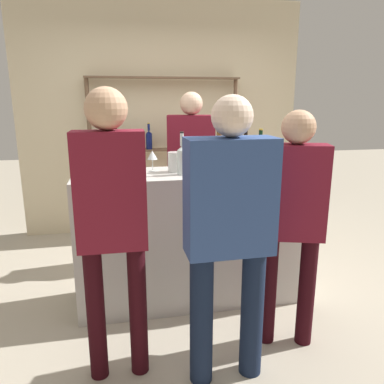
{
  "coord_description": "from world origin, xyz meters",
  "views": [
    {
      "loc": [
        -0.56,
        -2.84,
        1.66
      ],
      "look_at": [
        0.0,
        0.0,
        0.93
      ],
      "focal_mm": 35.0,
      "sensor_mm": 36.0,
      "label": 1
    }
  ],
  "objects_px": {
    "counter_bottle_1": "(245,154)",
    "counter_bottle_2": "(219,156)",
    "counter_bottle_4": "(182,159)",
    "counter_bottle_3": "(260,153)",
    "customer_center": "(229,225)",
    "counter_bottle_0": "(112,157)",
    "customer_left": "(112,214)",
    "cork_jar": "(175,162)",
    "customer_right": "(293,213)",
    "wine_glass": "(152,156)",
    "server_behind_counter": "(191,164)"
  },
  "relations": [
    {
      "from": "counter_bottle_0",
      "to": "cork_jar",
      "type": "relative_size",
      "value": 2.18
    },
    {
      "from": "counter_bottle_1",
      "to": "customer_center",
      "type": "distance_m",
      "value": 1.11
    },
    {
      "from": "wine_glass",
      "to": "customer_right",
      "type": "distance_m",
      "value": 1.18
    },
    {
      "from": "counter_bottle_1",
      "to": "counter_bottle_2",
      "type": "xyz_separation_m",
      "value": [
        -0.25,
        -0.08,
        -0.0
      ]
    },
    {
      "from": "counter_bottle_0",
      "to": "wine_glass",
      "type": "distance_m",
      "value": 0.32
    },
    {
      "from": "counter_bottle_2",
      "to": "customer_left",
      "type": "height_order",
      "value": "customer_left"
    },
    {
      "from": "counter_bottle_4",
      "to": "customer_right",
      "type": "distance_m",
      "value": 0.91
    },
    {
      "from": "counter_bottle_3",
      "to": "customer_left",
      "type": "height_order",
      "value": "customer_left"
    },
    {
      "from": "counter_bottle_2",
      "to": "server_behind_counter",
      "type": "height_order",
      "value": "server_behind_counter"
    },
    {
      "from": "cork_jar",
      "to": "server_behind_counter",
      "type": "height_order",
      "value": "server_behind_counter"
    },
    {
      "from": "wine_glass",
      "to": "server_behind_counter",
      "type": "relative_size",
      "value": 0.1
    },
    {
      "from": "counter_bottle_2",
      "to": "customer_left",
      "type": "xyz_separation_m",
      "value": [
        -0.82,
        -0.76,
        -0.18
      ]
    },
    {
      "from": "counter_bottle_4",
      "to": "server_behind_counter",
      "type": "relative_size",
      "value": 0.19
    },
    {
      "from": "counter_bottle_4",
      "to": "counter_bottle_3",
      "type": "bearing_deg",
      "value": 10.25
    },
    {
      "from": "counter_bottle_1",
      "to": "counter_bottle_3",
      "type": "bearing_deg",
      "value": -1.49
    },
    {
      "from": "counter_bottle_0",
      "to": "customer_right",
      "type": "distance_m",
      "value": 1.39
    },
    {
      "from": "counter_bottle_2",
      "to": "cork_jar",
      "type": "distance_m",
      "value": 0.34
    },
    {
      "from": "customer_left",
      "to": "counter_bottle_4",
      "type": "bearing_deg",
      "value": -34.81
    },
    {
      "from": "counter_bottle_0",
      "to": "cork_jar",
      "type": "xyz_separation_m",
      "value": [
        0.48,
        -0.02,
        -0.05
      ]
    },
    {
      "from": "wine_glass",
      "to": "customer_center",
      "type": "bearing_deg",
      "value": -72.99
    },
    {
      "from": "counter_bottle_1",
      "to": "customer_left",
      "type": "bearing_deg",
      "value": -141.49
    },
    {
      "from": "counter_bottle_1",
      "to": "customer_left",
      "type": "xyz_separation_m",
      "value": [
        -1.06,
        -0.84,
        -0.18
      ]
    },
    {
      "from": "wine_glass",
      "to": "customer_right",
      "type": "height_order",
      "value": "customer_right"
    },
    {
      "from": "wine_glass",
      "to": "server_behind_counter",
      "type": "bearing_deg",
      "value": 58.69
    },
    {
      "from": "counter_bottle_2",
      "to": "customer_left",
      "type": "bearing_deg",
      "value": -137.05
    },
    {
      "from": "counter_bottle_4",
      "to": "cork_jar",
      "type": "xyz_separation_m",
      "value": [
        -0.04,
        0.12,
        -0.04
      ]
    },
    {
      "from": "customer_left",
      "to": "server_behind_counter",
      "type": "xyz_separation_m",
      "value": [
        0.78,
        1.67,
        -0.03
      ]
    },
    {
      "from": "counter_bottle_0",
      "to": "customer_left",
      "type": "distance_m",
      "value": 0.88
    },
    {
      "from": "counter_bottle_1",
      "to": "wine_glass",
      "type": "distance_m",
      "value": 0.75
    },
    {
      "from": "counter_bottle_0",
      "to": "counter_bottle_1",
      "type": "distance_m",
      "value": 1.06
    },
    {
      "from": "cork_jar",
      "to": "customer_right",
      "type": "distance_m",
      "value": 1.01
    },
    {
      "from": "server_behind_counter",
      "to": "customer_center",
      "type": "bearing_deg",
      "value": 7.46
    },
    {
      "from": "counter_bottle_4",
      "to": "customer_left",
      "type": "relative_size",
      "value": 0.19
    },
    {
      "from": "counter_bottle_4",
      "to": "server_behind_counter",
      "type": "bearing_deg",
      "value": 74.82
    },
    {
      "from": "counter_bottle_0",
      "to": "counter_bottle_1",
      "type": "bearing_deg",
      "value": -1.0
    },
    {
      "from": "counter_bottle_2",
      "to": "customer_center",
      "type": "xyz_separation_m",
      "value": [
        -0.18,
        -0.91,
        -0.24
      ]
    },
    {
      "from": "counter_bottle_1",
      "to": "counter_bottle_0",
      "type": "bearing_deg",
      "value": 179.0
    },
    {
      "from": "counter_bottle_1",
      "to": "counter_bottle_2",
      "type": "relative_size",
      "value": 1.02
    },
    {
      "from": "counter_bottle_4",
      "to": "customer_center",
      "type": "bearing_deg",
      "value": -82.38
    },
    {
      "from": "wine_glass",
      "to": "customer_center",
      "type": "height_order",
      "value": "customer_center"
    },
    {
      "from": "counter_bottle_0",
      "to": "customer_right",
      "type": "relative_size",
      "value": 0.21
    },
    {
      "from": "counter_bottle_1",
      "to": "server_behind_counter",
      "type": "height_order",
      "value": "server_behind_counter"
    },
    {
      "from": "wine_glass",
      "to": "customer_right",
      "type": "bearing_deg",
      "value": -44.68
    },
    {
      "from": "server_behind_counter",
      "to": "counter_bottle_2",
      "type": "bearing_deg",
      "value": 14.35
    },
    {
      "from": "counter_bottle_2",
      "to": "wine_glass",
      "type": "distance_m",
      "value": 0.52
    },
    {
      "from": "counter_bottle_1",
      "to": "counter_bottle_2",
      "type": "distance_m",
      "value": 0.26
    },
    {
      "from": "cork_jar",
      "to": "customer_left",
      "type": "xyz_separation_m",
      "value": [
        -0.48,
        -0.84,
        -0.13
      ]
    },
    {
      "from": "counter_bottle_1",
      "to": "counter_bottle_3",
      "type": "xyz_separation_m",
      "value": [
        0.12,
        -0.0,
        -0.0
      ]
    },
    {
      "from": "counter_bottle_0",
      "to": "cork_jar",
      "type": "distance_m",
      "value": 0.49
    },
    {
      "from": "customer_center",
      "to": "customer_right",
      "type": "relative_size",
      "value": 1.05
    }
  ]
}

